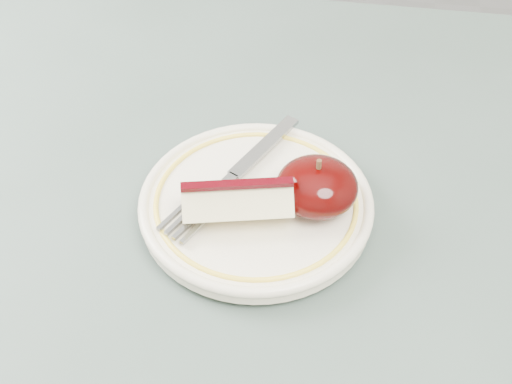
# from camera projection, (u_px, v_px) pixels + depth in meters

# --- Properties ---
(table) EXTENTS (0.90, 0.90, 0.75)m
(table) POSITION_uv_depth(u_px,v_px,m) (111.00, 364.00, 0.59)
(table) COLOR brown
(table) RESTS_ON ground
(plate) EXTENTS (0.19, 0.19, 0.02)m
(plate) POSITION_uv_depth(u_px,v_px,m) (256.00, 204.00, 0.58)
(plate) COLOR beige
(plate) RESTS_ON table
(apple_half) EXTENTS (0.07, 0.06, 0.05)m
(apple_half) POSITION_uv_depth(u_px,v_px,m) (317.00, 187.00, 0.56)
(apple_half) COLOR black
(apple_half) RESTS_ON plate
(apple_wedge) EXTENTS (0.09, 0.05, 0.04)m
(apple_wedge) POSITION_uv_depth(u_px,v_px,m) (238.00, 202.00, 0.55)
(apple_wedge) COLOR beige
(apple_wedge) RESTS_ON plate
(fork) EXTENTS (0.09, 0.16, 0.00)m
(fork) POSITION_uv_depth(u_px,v_px,m) (233.00, 177.00, 0.59)
(fork) COLOR gray
(fork) RESTS_ON plate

